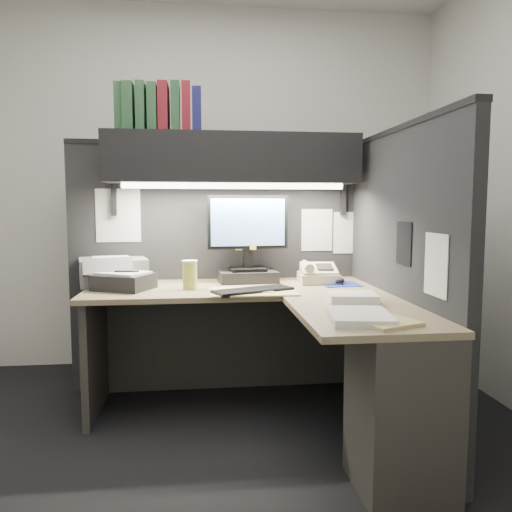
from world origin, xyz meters
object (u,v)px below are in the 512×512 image
object	(u,v)px
printer	(113,271)
notebook_stack	(124,282)
keyboard	(253,291)
desk	(305,360)
coffee_cup	(190,276)
monitor	(248,248)
telephone	(318,275)
overhead_shelf	(233,159)

from	to	relation	value
printer	notebook_stack	distance (m)	0.25
keyboard	printer	xyz separation A→B (m)	(-0.82, 0.42, 0.07)
desk	coffee_cup	bearing A→B (deg)	138.29
keyboard	monitor	bearing A→B (deg)	64.94
coffee_cup	notebook_stack	size ratio (longest dim) A/B	0.53
monitor	telephone	distance (m)	0.47
printer	notebook_stack	size ratio (longest dim) A/B	1.32
desk	keyboard	bearing A→B (deg)	122.66
keyboard	coffee_cup	size ratio (longest dim) A/B	2.88
desk	printer	xyz separation A→B (m)	(-1.04, 0.77, 0.37)
telephone	notebook_stack	bearing A→B (deg)	-170.73
printer	desk	bearing A→B (deg)	-49.86
printer	keyboard	bearing A→B (deg)	-40.79
telephone	coffee_cup	world-z (taller)	coffee_cup
monitor	notebook_stack	xyz separation A→B (m)	(-0.74, -0.19, -0.17)
keyboard	printer	bearing A→B (deg)	129.30
overhead_shelf	monitor	bearing A→B (deg)	-12.76
keyboard	coffee_cup	distance (m)	0.39
overhead_shelf	monitor	world-z (taller)	overhead_shelf
monitor	notebook_stack	distance (m)	0.78
monitor	telephone	bearing A→B (deg)	-14.05
coffee_cup	desk	bearing A→B (deg)	-41.71
telephone	printer	xyz separation A→B (m)	(-1.27, 0.11, 0.03)
notebook_stack	overhead_shelf	bearing A→B (deg)	18.05
overhead_shelf	telephone	distance (m)	0.90
telephone	notebook_stack	world-z (taller)	telephone
desk	keyboard	xyz separation A→B (m)	(-0.22, 0.34, 0.30)
overhead_shelf	telephone	bearing A→B (deg)	-10.08
monitor	printer	distance (m)	0.85
overhead_shelf	monitor	size ratio (longest dim) A/B	2.84
overhead_shelf	monitor	distance (m)	0.56
overhead_shelf	telephone	xyz separation A→B (m)	(0.53, -0.09, -0.72)
desk	overhead_shelf	bearing A→B (deg)	111.79
coffee_cup	printer	world-z (taller)	same
overhead_shelf	coffee_cup	size ratio (longest dim) A/B	9.86
overhead_shelf	coffee_cup	bearing A→B (deg)	-137.91
keyboard	coffee_cup	bearing A→B (deg)	131.28
overhead_shelf	notebook_stack	world-z (taller)	overhead_shelf
notebook_stack	telephone	bearing A→B (deg)	5.68
coffee_cup	printer	bearing A→B (deg)	151.35
coffee_cup	notebook_stack	xyz separation A→B (m)	(-0.38, 0.03, -0.03)
printer	notebook_stack	world-z (taller)	printer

